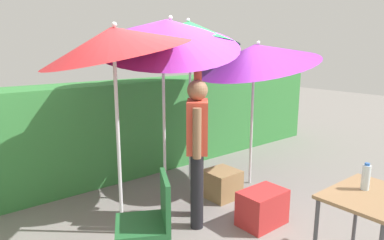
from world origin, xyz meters
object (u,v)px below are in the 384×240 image
object	(u,v)px
umbrella_rainbow	(167,33)
person_vendor	(197,141)
crate_cardboard	(222,184)
folding_table	(369,204)
umbrella_yellow	(256,55)
umbrella_navy	(114,41)
umbrella_orange	(189,31)
cooler_box	(262,208)
chair_plastic	(150,220)
bottle_water	(366,177)

from	to	relation	value
umbrella_rainbow	person_vendor	world-z (taller)	umbrella_rainbow
crate_cardboard	folding_table	world-z (taller)	folding_table
umbrella_rainbow	umbrella_yellow	distance (m)	1.29
crate_cardboard	umbrella_yellow	bearing A→B (deg)	5.26
umbrella_navy	folding_table	xyz separation A→B (m)	(1.36, -1.87, -1.35)
umbrella_rainbow	crate_cardboard	world-z (taller)	umbrella_rainbow
umbrella_orange	umbrella_yellow	world-z (taller)	umbrella_orange
umbrella_rainbow	umbrella_yellow	bearing A→B (deg)	-14.94
cooler_box	umbrella_rainbow	bearing A→B (deg)	110.19
person_vendor	chair_plastic	distance (m)	1.11
umbrella_orange	crate_cardboard	distance (m)	2.10
umbrella_yellow	crate_cardboard	distance (m)	1.76
bottle_water	umbrella_navy	bearing A→B (deg)	128.29
cooler_box	crate_cardboard	size ratio (longest dim) A/B	1.29
umbrella_rainbow	crate_cardboard	distance (m)	2.03
umbrella_yellow	crate_cardboard	world-z (taller)	umbrella_yellow
cooler_box	bottle_water	size ratio (longest dim) A/B	2.16
umbrella_yellow	cooler_box	size ratio (longest dim) A/B	4.16
umbrella_rainbow	umbrella_orange	bearing A→B (deg)	30.94
person_vendor	cooler_box	size ratio (longest dim) A/B	3.63
umbrella_orange	chair_plastic	world-z (taller)	umbrella_orange
umbrella_rainbow	umbrella_orange	xyz separation A→B (m)	(0.64, 0.39, 0.04)
umbrella_navy	folding_table	distance (m)	2.67
umbrella_yellow	person_vendor	xyz separation A→B (m)	(-1.30, -0.34, -0.89)
umbrella_orange	umbrella_navy	size ratio (longest dim) A/B	1.04
umbrella_navy	person_vendor	world-z (taller)	umbrella_navy
person_vendor	bottle_water	world-z (taller)	person_vendor
bottle_water	cooler_box	bearing A→B (deg)	96.24
folding_table	umbrella_navy	bearing A→B (deg)	125.95
crate_cardboard	person_vendor	bearing A→B (deg)	-156.95
person_vendor	bottle_water	size ratio (longest dim) A/B	7.83
crate_cardboard	bottle_water	xyz separation A→B (m)	(-0.03, -1.80, 0.65)
umbrella_orange	person_vendor	xyz separation A→B (m)	(-0.72, -1.05, -1.20)
umbrella_navy	cooler_box	bearing A→B (deg)	-30.89
person_vendor	crate_cardboard	size ratio (longest dim) A/B	4.67
umbrella_rainbow	person_vendor	xyz separation A→B (m)	(-0.08, -0.66, -1.16)
umbrella_rainbow	cooler_box	bearing A→B (deg)	-69.81
cooler_box	folding_table	world-z (taller)	folding_table
person_vendor	umbrella_navy	bearing A→B (deg)	161.27
cooler_box	umbrella_yellow	bearing A→B (deg)	47.18
person_vendor	chair_plastic	xyz separation A→B (m)	(-0.91, -0.47, -0.42)
umbrella_orange	umbrella_yellow	xyz separation A→B (m)	(0.58, -0.71, -0.32)
umbrella_orange	crate_cardboard	bearing A→B (deg)	-95.11
crate_cardboard	cooler_box	bearing A→B (deg)	-100.19
umbrella_yellow	chair_plastic	xyz separation A→B (m)	(-2.20, -0.81, -1.31)
umbrella_navy	chair_plastic	world-z (taller)	umbrella_navy
umbrella_rainbow	umbrella_orange	world-z (taller)	umbrella_rainbow
umbrella_orange	umbrella_navy	distance (m)	1.71
person_vendor	cooler_box	distance (m)	1.03
chair_plastic	bottle_water	distance (m)	1.88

